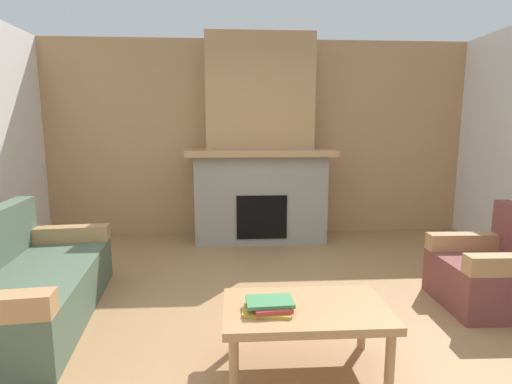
{
  "coord_description": "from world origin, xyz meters",
  "views": [
    {
      "loc": [
        -0.37,
        -2.63,
        1.5
      ],
      "look_at": [
        -0.14,
        1.1,
        0.89
      ],
      "focal_mm": 27.56,
      "sensor_mm": 36.0,
      "label": 1
    }
  ],
  "objects": [
    {
      "name": "ground",
      "position": [
        0.0,
        0.0,
        0.0
      ],
      "size": [
        9.0,
        9.0,
        0.0
      ],
      "primitive_type": "plane",
      "color": "#9E754C"
    },
    {
      "name": "wall_back_wood_panel",
      "position": [
        0.0,
        3.0,
        1.35
      ],
      "size": [
        6.0,
        0.12,
        2.7
      ],
      "primitive_type": "cube",
      "color": "tan",
      "rests_on": "ground"
    },
    {
      "name": "fireplace",
      "position": [
        0.0,
        2.62,
        1.16
      ],
      "size": [
        1.9,
        0.82,
        2.7
      ],
      "color": "gray",
      "rests_on": "ground"
    },
    {
      "name": "couch",
      "position": [
        -1.99,
        0.38,
        0.29
      ],
      "size": [
        1.04,
        1.88,
        0.85
      ],
      "color": "#4C604C",
      "rests_on": "ground"
    },
    {
      "name": "armchair",
      "position": [
        1.83,
        0.4,
        0.29
      ],
      "size": [
        0.78,
        0.78,
        0.85
      ],
      "color": "brown",
      "rests_on": "ground"
    },
    {
      "name": "coffee_table",
      "position": [
        0.07,
        -0.41,
        0.38
      ],
      "size": [
        1.0,
        0.6,
        0.43
      ],
      "color": "tan",
      "rests_on": "ground"
    },
    {
      "name": "book_stack_near_edge",
      "position": [
        -0.16,
        -0.46,
        0.46
      ],
      "size": [
        0.31,
        0.26,
        0.07
      ],
      "color": "gold",
      "rests_on": "coffee_table"
    }
  ]
}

